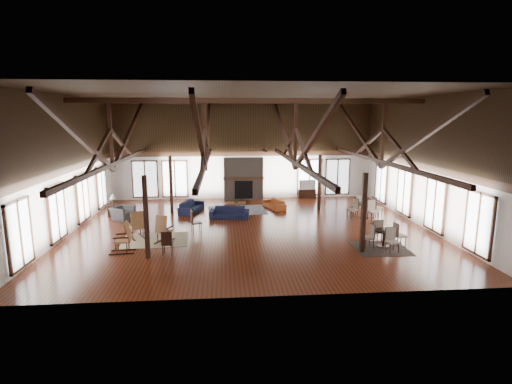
{
  "coord_description": "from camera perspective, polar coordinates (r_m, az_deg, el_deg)",
  "views": [
    {
      "loc": [
        -1.2,
        -17.64,
        5.11
      ],
      "look_at": [
        0.32,
        1.0,
        1.53
      ],
      "focal_mm": 28.0,
      "sensor_mm": 36.0,
      "label": 1
    }
  ],
  "objects": [
    {
      "name": "rug_tan",
      "position": [
        17.3,
        -14.18,
        -6.67
      ],
      "size": [
        2.79,
        2.26,
        0.01
      ],
      "primitive_type": "cube",
      "rotation": [
        0.0,
        0.0,
        0.07
      ],
      "color": "tan",
      "rests_on": "floor"
    },
    {
      "name": "rocking_chair_a",
      "position": [
        17.59,
        -16.64,
        -4.62
      ],
      "size": [
        0.86,
        1.04,
        1.19
      ],
      "rotation": [
        0.0,
        0.0,
        0.48
      ],
      "color": "brown",
      "rests_on": "floor"
    },
    {
      "name": "coffee_table",
      "position": [
        21.94,
        -2.92,
        -1.67
      ],
      "size": [
        1.13,
        0.64,
        0.42
      ],
      "rotation": [
        0.0,
        0.0,
        -0.09
      ],
      "color": "brown",
      "rests_on": "floor"
    },
    {
      "name": "floor",
      "position": [
        18.4,
        -0.74,
        -5.28
      ],
      "size": [
        16.0,
        16.0,
        0.0
      ],
      "primitive_type": "plane",
      "color": "#5B2813",
      "rests_on": "ground"
    },
    {
      "name": "cafe_table_near",
      "position": [
        16.62,
        17.8,
        -5.91
      ],
      "size": [
        1.82,
        1.82,
        0.94
      ],
      "rotation": [
        0.0,
        0.0,
        0.09
      ],
      "color": "black",
      "rests_on": "floor"
    },
    {
      "name": "sofa_navy_left",
      "position": [
        21.81,
        -9.21,
        -2.05
      ],
      "size": [
        2.17,
        1.32,
        0.59
      ],
      "primitive_type": "imported",
      "rotation": [
        0.0,
        0.0,
        1.29
      ],
      "color": "black",
      "rests_on": "floor"
    },
    {
      "name": "side_chair_b",
      "position": [
        15.25,
        -12.6,
        -6.88
      ],
      "size": [
        0.41,
        0.41,
        0.92
      ],
      "rotation": [
        0.0,
        0.0,
        -0.04
      ],
      "color": "black",
      "rests_on": "floor"
    },
    {
      "name": "fireplace",
      "position": [
        24.64,
        -1.82,
        1.91
      ],
      "size": [
        2.5,
        0.69,
        2.6
      ],
      "color": "#6A5E51",
      "rests_on": "floor"
    },
    {
      "name": "rug_navy",
      "position": [
        21.97,
        -2.72,
        -2.61
      ],
      "size": [
        3.23,
        2.51,
        0.01
      ],
      "primitive_type": "cube",
      "rotation": [
        0.0,
        0.0,
        0.07
      ],
      "color": "#161B3F",
      "rests_on": "floor"
    },
    {
      "name": "side_table_lamp",
      "position": [
        21.82,
        -19.71,
        -2.14
      ],
      "size": [
        0.46,
        0.46,
        1.19
      ],
      "color": "black",
      "rests_on": "floor"
    },
    {
      "name": "television",
      "position": [
        25.3,
        7.27,
        1.07
      ],
      "size": [
        1.07,
        0.27,
        0.61
      ],
      "primitive_type": "imported",
      "rotation": [
        0.0,
        0.0,
        0.12
      ],
      "color": "#B2B2B2",
      "rests_on": "tv_console"
    },
    {
      "name": "sofa_navy_front",
      "position": [
        20.28,
        -3.84,
        -2.93
      ],
      "size": [
        2.07,
        1.03,
        0.58
      ],
      "primitive_type": "imported",
      "rotation": [
        0.0,
        0.0,
        -0.13
      ],
      "color": "black",
      "rests_on": "floor"
    },
    {
      "name": "sofa_orange",
      "position": [
        22.38,
        2.63,
        -1.71
      ],
      "size": [
        1.83,
        1.19,
        0.5
      ],
      "primitive_type": "imported",
      "rotation": [
        0.0,
        0.0,
        -1.24
      ],
      "color": "#9E471E",
      "rests_on": "floor"
    },
    {
      "name": "tv_console",
      "position": [
        25.4,
        7.26,
        -0.22
      ],
      "size": [
        1.1,
        0.41,
        0.55
      ],
      "primitive_type": "cube",
      "color": "black",
      "rests_on": "floor"
    },
    {
      "name": "wall_back",
      "position": [
        24.76,
        -1.88,
        5.95
      ],
      "size": [
        16.0,
        0.02,
        6.0
      ],
      "primitive_type": "cube",
      "color": "white",
      "rests_on": "floor"
    },
    {
      "name": "roof_truss",
      "position": [
        17.71,
        -0.78,
        7.34
      ],
      "size": [
        15.6,
        14.07,
        3.14
      ],
      "color": "black",
      "rests_on": "wall_back"
    },
    {
      "name": "armchair",
      "position": [
        21.02,
        -18.49,
        -2.88
      ],
      "size": [
        1.29,
        1.23,
        0.66
      ],
      "primitive_type": "imported",
      "rotation": [
        0.0,
        0.0,
        1.12
      ],
      "color": "#333336",
      "rests_on": "floor"
    },
    {
      "name": "post_grid",
      "position": [
        18.04,
        -0.76,
        -0.62
      ],
      "size": [
        8.16,
        7.16,
        3.05
      ],
      "color": "black",
      "rests_on": "floor"
    },
    {
      "name": "cup_near",
      "position": [
        16.5,
        17.77,
        -5.1
      ],
      "size": [
        0.14,
        0.14,
        0.09
      ],
      "primitive_type": "imported",
      "rotation": [
        0.0,
        0.0,
        -0.22
      ],
      "color": "#B2B2B2",
      "rests_on": "cafe_table_near"
    },
    {
      "name": "ceiling",
      "position": [
        17.7,
        -0.79,
        13.72
      ],
      "size": [
        16.0,
        14.0,
        0.02
      ],
      "primitive_type": "cube",
      "color": "black",
      "rests_on": "wall_back"
    },
    {
      "name": "side_chair_a",
      "position": [
        17.82,
        -8.84,
        -3.96
      ],
      "size": [
        0.54,
        0.54,
        1.03
      ],
      "rotation": [
        0.0,
        0.0,
        -1.3
      ],
      "color": "black",
      "rests_on": "floor"
    },
    {
      "name": "cafe_table_far",
      "position": [
        21.12,
        15.29,
        -2.15
      ],
      "size": [
        1.97,
        1.97,
        1.0
      ],
      "rotation": [
        0.0,
        0.0,
        0.24
      ],
      "color": "black",
      "rests_on": "floor"
    },
    {
      "name": "wall_front",
      "position": [
        10.91,
        1.75,
        -0.32
      ],
      "size": [
        16.0,
        0.02,
        6.0
      ],
      "primitive_type": "cube",
      "color": "white",
      "rests_on": "floor"
    },
    {
      "name": "cup_far",
      "position": [
        20.99,
        15.35,
        -1.48
      ],
      "size": [
        0.15,
        0.15,
        0.09
      ],
      "primitive_type": "imported",
      "rotation": [
        0.0,
        0.0,
        -0.38
      ],
      "color": "#B2B2B2",
      "rests_on": "cafe_table_far"
    },
    {
      "name": "vase",
      "position": [
        21.88,
        -2.87,
        -1.27
      ],
      "size": [
        0.26,
        0.26,
        0.21
      ],
      "primitive_type": "imported",
      "rotation": [
        0.0,
        0.0,
        -0.41
      ],
      "color": "#B2B2B2",
      "rests_on": "coffee_table"
    },
    {
      "name": "wall_left",
      "position": [
        19.02,
        -25.62,
        3.41
      ],
      "size": [
        0.02,
        14.0,
        6.0
      ],
      "primitive_type": "cube",
      "color": "white",
      "rests_on": "floor"
    },
    {
      "name": "ceiling_fan",
      "position": [
        16.78,
        1.17,
        6.13
      ],
      "size": [
        1.6,
        1.6,
        0.75
      ],
      "color": "black",
      "rests_on": "roof_truss"
    },
    {
      "name": "wall_right",
      "position": [
        20.01,
        22.8,
        3.94
      ],
      "size": [
        0.02,
        14.0,
        6.0
      ],
      "primitive_type": "cube",
      "color": "white",
      "rests_on": "floor"
    },
    {
      "name": "rocking_chair_b",
      "position": [
        16.76,
        -13.16,
        -5.25
      ],
      "size": [
        0.79,
        1.02,
        1.16
      ],
      "rotation": [
        0.0,
        0.0,
        -0.4
      ],
      "color": "brown",
      "rests_on": "floor"
    },
    {
      "name": "rug_dark",
      "position": [
        16.51,
        17.34,
        -7.68
      ],
      "size": [
        2.11,
        1.93,
        0.01
      ],
      "primitive_type": "cube",
      "rotation": [
        0.0,
        0.0,
        -0.03
      ],
      "color": "black",
      "rests_on": "floor"
    },
    {
      "name": "rocking_chair_c",
      "position": [
        15.96,
        -18.2,
        -6.27
      ],
      "size": [
        0.96,
        0.56,
        1.2
      ],
      "rotation": [
        0.0,
        0.0,
        1.62
      ],
      "color": "brown",
      "rests_on": "floor"
    }
  ]
}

